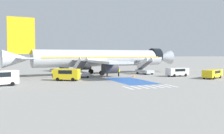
{
  "coord_description": "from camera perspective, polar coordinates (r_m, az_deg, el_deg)",
  "views": [
    {
      "loc": [
        -21.12,
        -59.41,
        4.94
      ],
      "look_at": [
        -0.88,
        -4.58,
        1.9
      ],
      "focal_mm": 42.0,
      "sensor_mm": 36.0,
      "label": 1
    }
  ],
  "objects": [
    {
      "name": "service_van_3",
      "position": [
        57.95,
        14.02,
        -0.9
      ],
      "size": [
        4.93,
        2.31,
        1.81
      ],
      "rotation": [
        0.0,
        0.0,
        1.64
      ],
      "color": "silver",
      "rests_on": "ground_plane"
    },
    {
      "name": "traffic_cone_0",
      "position": [
        55.12,
        4.71,
        -1.85
      ],
      "size": [
        0.55,
        0.55,
        0.61
      ],
      "color": "orange",
      "rests_on": "ground_plane"
    },
    {
      "name": "fuel_tanker",
      "position": [
        81.1,
        -10.43,
        0.64
      ],
      "size": [
        3.66,
        8.89,
        3.39
      ],
      "rotation": [
        0.0,
        0.0,
        -0.14
      ],
      "color": "#38383D",
      "rests_on": "ground_plane"
    },
    {
      "name": "ground_crew_0",
      "position": [
        56.91,
        -1.07,
        -1.02
      ],
      "size": [
        0.49,
        0.39,
        1.7
      ],
      "rotation": [
        0.0,
        0.0,
        3.56
      ],
      "color": "#2D2D33",
      "rests_on": "ground_plane"
    },
    {
      "name": "apron_walkway_bar_0",
      "position": [
        37.69,
        3.53,
        -4.55
      ],
      "size": [
        0.44,
        3.6,
        0.01
      ],
      "primitive_type": "cube",
      "color": "silver",
      "rests_on": "ground_plane"
    },
    {
      "name": "apron_walkway_bar_2",
      "position": [
        38.71,
        6.79,
        -4.37
      ],
      "size": [
        0.44,
        3.6,
        0.01
      ],
      "primitive_type": "cube",
      "color": "silver",
      "rests_on": "ground_plane"
    },
    {
      "name": "apron_walkway_bar_4",
      "position": [
        39.85,
        9.87,
        -4.18
      ],
      "size": [
        0.44,
        3.6,
        0.01
      ],
      "primitive_type": "cube",
      "color": "silver",
      "rests_on": "ground_plane"
    },
    {
      "name": "ground_crew_1",
      "position": [
        53.77,
        -12.78,
        -1.22
      ],
      "size": [
        0.48,
        0.37,
        1.85
      ],
      "rotation": [
        0.0,
        0.0,
        5.92
      ],
      "color": "#2D2D33",
      "rests_on": "ground_plane"
    },
    {
      "name": "ground_crew_2",
      "position": [
        56.51,
        1.46,
        -0.98
      ],
      "size": [
        0.43,
        0.49,
        1.79
      ],
      "rotation": [
        0.0,
        0.0,
        2.15
      ],
      "color": "#191E38",
      "rests_on": "ground_plane"
    },
    {
      "name": "apron_walkway_bar_5",
      "position": [
        40.47,
        11.34,
        -4.09
      ],
      "size": [
        0.44,
        3.6,
        0.01
      ],
      "primitive_type": "cube",
      "color": "silver",
      "rests_on": "ground_plane"
    },
    {
      "name": "boarding_stairs_aft",
      "position": [
        54.95,
        -6.89,
        -1.12
      ],
      "size": [
        2.86,
        5.45,
        4.35
      ],
      "rotation": [
        0.0,
        0.0,
        0.14
      ],
      "color": "#ADB2BA",
      "rests_on": "ground_plane"
    },
    {
      "name": "apron_walkway_bar_3",
      "position": [
        39.27,
        8.35,
        -4.27
      ],
      "size": [
        0.44,
        3.6,
        0.01
      ],
      "primitive_type": "cube",
      "color": "silver",
      "rests_on": "ground_plane"
    },
    {
      "name": "apron_walkway_bar_6",
      "position": [
        41.1,
        12.77,
        -3.99
      ],
      "size": [
        0.44,
        3.6,
        0.01
      ],
      "primitive_type": "cube",
      "color": "silver",
      "rests_on": "ground_plane"
    },
    {
      "name": "boarding_stairs_forward",
      "position": [
        62.77,
        7.08,
        -0.65
      ],
      "size": [
        2.86,
        5.45,
        4.06
      ],
      "rotation": [
        0.0,
        0.0,
        0.14
      ],
      "color": "#ADB2BA",
      "rests_on": "ground_plane"
    },
    {
      "name": "apron_walkway_bar_1",
      "position": [
        38.19,
        5.18,
        -4.46
      ],
      "size": [
        0.44,
        3.6,
        0.01
      ],
      "primitive_type": "cube",
      "color": "silver",
      "rests_on": "ground_plane"
    },
    {
      "name": "ground_plane",
      "position": [
        63.24,
        -0.69,
        -1.5
      ],
      "size": [
        600.0,
        600.0,
        0.0
      ],
      "primitive_type": "plane",
      "color": "gray"
    },
    {
      "name": "service_van_2",
      "position": [
        55.16,
        21.02,
        -1.25
      ],
      "size": [
        5.81,
        4.39,
        1.73
      ],
      "rotation": [
        0.0,
        0.0,
        5.2
      ],
      "color": "yellow",
      "rests_on": "ground_plane"
    },
    {
      "name": "apron_stand_patch_blue",
      "position": [
        47.3,
        3.92,
        -3.02
      ],
      "size": [
        5.75,
        12.85,
        0.01
      ],
      "primitive_type": "cube",
      "color": "#2856A8",
      "rests_on": "ground_plane"
    },
    {
      "name": "service_van_1",
      "position": [
        48.11,
        -9.79,
        -1.43
      ],
      "size": [
        4.97,
        3.97,
        2.14
      ],
      "rotation": [
        0.0,
        0.0,
        1.07
      ],
      "color": "yellow",
      "rests_on": "ground_plane"
    },
    {
      "name": "apron_leadline_yellow",
      "position": [
        62.08,
        -2.1,
        -1.58
      ],
      "size": [
        75.84,
        11.03,
        0.01
      ],
      "primitive_type": "cube",
      "rotation": [
        0.0,
        0.0,
        -1.43
      ],
      "color": "gold",
      "rests_on": "ground_plane"
    },
    {
      "name": "airliner",
      "position": [
        61.58,
        -2.7,
        1.94
      ],
      "size": [
        42.71,
        33.17,
        12.26
      ],
      "rotation": [
        0.0,
        0.0,
        -1.43
      ],
      "color": "#B7BCC4",
      "rests_on": "ground_plane"
    }
  ]
}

